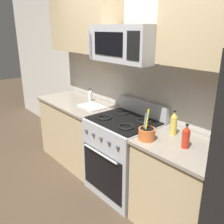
{
  "coord_description": "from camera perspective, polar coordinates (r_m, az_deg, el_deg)",
  "views": [
    {
      "loc": [
        1.92,
        -1.15,
        1.92
      ],
      "look_at": [
        -0.06,
        0.52,
        1.03
      ],
      "focal_mm": 39.89,
      "sensor_mm": 36.0,
      "label": 1
    }
  ],
  "objects": [
    {
      "name": "ground_plane",
      "position": [
        2.95,
        -7.52,
        -21.84
      ],
      "size": [
        16.0,
        16.0,
        0.0
      ],
      "primitive_type": "plane",
      "color": "#473828"
    },
    {
      "name": "wall_back",
      "position": [
        2.97,
        8.49,
        6.74
      ],
      "size": [
        8.0,
        0.1,
        2.6
      ],
      "primitive_type": "cube",
      "color": "beige",
      "rests_on": "ground"
    },
    {
      "name": "counter_left",
      "position": [
        3.73,
        -7.88,
        -4.32
      ],
      "size": [
        1.23,
        0.64,
        0.91
      ],
      "color": "tan",
      "rests_on": "ground"
    },
    {
      "name": "range_oven",
      "position": [
        3.0,
        2.67,
        -9.87
      ],
      "size": [
        0.76,
        0.68,
        1.09
      ],
      "color": "#B2B5BA",
      "rests_on": "ground"
    },
    {
      "name": "counter_right",
      "position": [
        2.57,
        15.15,
        -16.41
      ],
      "size": [
        0.8,
        0.64,
        0.91
      ],
      "color": "tan",
      "rests_on": "ground"
    },
    {
      "name": "microwave",
      "position": [
        2.65,
        3.57,
        15.43
      ],
      "size": [
        0.79,
        0.44,
        0.37
      ],
      "color": "#B2B5BA"
    },
    {
      "name": "upper_cabinets_left",
      "position": [
        3.53,
        -6.61,
        20.02
      ],
      "size": [
        1.22,
        0.34,
        0.8
      ],
      "color": "tan"
    },
    {
      "name": "upper_cabinets_right",
      "position": [
        2.26,
        21.44,
        19.61
      ],
      "size": [
        0.79,
        0.34,
        0.8
      ],
      "color": "tan"
    },
    {
      "name": "utensil_crock",
      "position": [
        2.36,
        7.96,
        -4.85
      ],
      "size": [
        0.16,
        0.16,
        0.29
      ],
      "color": "#D1662D",
      "rests_on": "counter_right"
    },
    {
      "name": "cutting_board",
      "position": [
        3.31,
        -4.58,
        1.27
      ],
      "size": [
        0.35,
        0.25,
        0.02
      ],
      "primitive_type": "cube",
      "rotation": [
        0.0,
        0.0,
        -0.01
      ],
      "color": "silver",
      "rests_on": "counter_left"
    },
    {
      "name": "bottle_oil",
      "position": [
        2.5,
        13.98,
        -2.57
      ],
      "size": [
        0.06,
        0.06,
        0.25
      ],
      "color": "gold",
      "rests_on": "counter_right"
    },
    {
      "name": "bottle_vinegar",
      "position": [
        3.57,
        -5.03,
        3.82
      ],
      "size": [
        0.06,
        0.06,
        0.18
      ],
      "color": "silver",
      "rests_on": "counter_left"
    },
    {
      "name": "bottle_hot_sauce",
      "position": [
        2.26,
        16.58,
        -5.51
      ],
      "size": [
        0.07,
        0.07,
        0.22
      ],
      "color": "red",
      "rests_on": "counter_right"
    }
  ]
}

